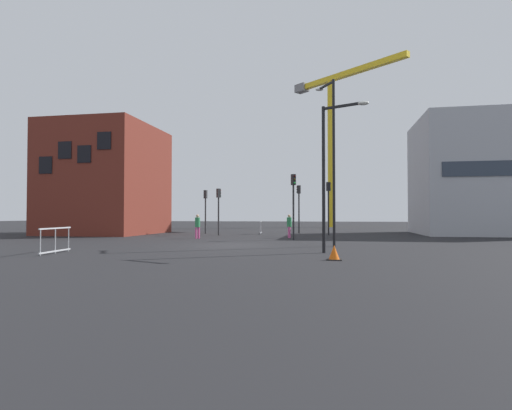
% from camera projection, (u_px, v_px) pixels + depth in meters
% --- Properties ---
extents(ground, '(160.00, 160.00, 0.00)m').
position_uv_depth(ground, '(229.00, 245.00, 21.88)').
color(ground, black).
extents(brick_building, '(8.03, 9.03, 9.11)m').
position_uv_depth(brick_building, '(107.00, 180.00, 35.20)').
color(brick_building, maroon).
rests_on(brick_building, ground).
extents(office_block, '(10.72, 9.22, 9.54)m').
position_uv_depth(office_block, '(486.00, 176.00, 33.97)').
color(office_block, '#A8AAB2').
rests_on(office_block, ground).
extents(construction_crane, '(14.00, 11.79, 20.24)m').
position_uv_depth(construction_crane, '(333.00, 123.00, 54.49)').
color(construction_crane, yellow).
rests_on(construction_crane, ground).
extents(streetlamp_tall, '(1.04, 1.39, 8.57)m').
position_uv_depth(streetlamp_tall, '(332.00, 150.00, 21.32)').
color(streetlamp_tall, black).
rests_on(streetlamp_tall, ground).
extents(streetlamp_short, '(1.90, 0.88, 6.22)m').
position_uv_depth(streetlamp_short, '(330.00, 163.00, 17.37)').
color(streetlamp_short, black).
rests_on(streetlamp_short, ground).
extents(traffic_light_corner, '(0.37, 0.37, 3.68)m').
position_uv_depth(traffic_light_corner, '(219.00, 204.00, 32.59)').
color(traffic_light_corner, '#2D2D30').
rests_on(traffic_light_corner, ground).
extents(traffic_light_crosswalk, '(0.27, 0.38, 3.72)m').
position_uv_depth(traffic_light_crosswalk, '(206.00, 204.00, 35.44)').
color(traffic_light_crosswalk, '#2D2D30').
rests_on(traffic_light_crosswalk, ground).
extents(traffic_light_island, '(0.35, 0.39, 4.25)m').
position_uv_depth(traffic_light_island, '(293.00, 196.00, 26.82)').
color(traffic_light_island, '#232326').
rests_on(traffic_light_island, ground).
extents(traffic_light_median, '(0.39, 0.33, 4.23)m').
position_uv_depth(traffic_light_median, '(329.00, 200.00, 33.07)').
color(traffic_light_median, black).
rests_on(traffic_light_median, ground).
extents(traffic_light_verge, '(0.39, 0.29, 4.17)m').
position_uv_depth(traffic_light_verge, '(299.00, 201.00, 35.82)').
color(traffic_light_verge, '#232326').
rests_on(traffic_light_verge, ground).
extents(pedestrian_walking, '(0.34, 0.34, 1.64)m').
position_uv_depth(pedestrian_walking, '(198.00, 225.00, 28.09)').
color(pedestrian_walking, '#D14C8C').
rests_on(pedestrian_walking, ground).
extents(pedestrian_waiting, '(0.34, 0.34, 1.64)m').
position_uv_depth(pedestrian_waiting, '(289.00, 224.00, 29.00)').
color(pedestrian_waiting, '#D14C8C').
rests_on(pedestrian_waiting, ground).
extents(safety_barrier_left_run, '(0.30, 2.30, 1.08)m').
position_uv_depth(safety_barrier_left_run, '(55.00, 240.00, 17.22)').
color(safety_barrier_left_run, '#B2B5BA').
rests_on(safety_barrier_left_run, ground).
extents(safety_barrier_front, '(0.31, 2.16, 1.08)m').
position_uv_depth(safety_barrier_front, '(261.00, 227.00, 34.69)').
color(safety_barrier_front, '#9EA0A5').
rests_on(safety_barrier_front, ground).
extents(traffic_cone_by_barrier, '(0.53, 0.53, 0.53)m').
position_uv_depth(traffic_cone_by_barrier, '(334.00, 253.00, 14.71)').
color(traffic_cone_by_barrier, black).
rests_on(traffic_cone_by_barrier, ground).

